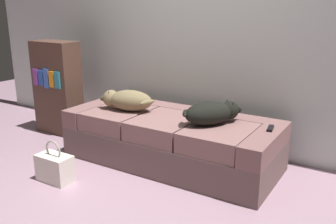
% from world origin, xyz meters
% --- Properties ---
extents(ground_plane, '(10.00, 10.00, 0.00)m').
position_xyz_m(ground_plane, '(0.00, 0.00, 0.00)').
color(ground_plane, '#A07E8E').
extents(back_wall, '(6.40, 0.10, 2.80)m').
position_xyz_m(back_wall, '(0.00, 1.69, 1.40)').
color(back_wall, silver).
rests_on(back_wall, ground).
extents(couch, '(2.07, 0.86, 0.48)m').
position_xyz_m(couch, '(0.00, 1.03, 0.24)').
color(couch, brown).
rests_on(couch, ground).
extents(dog_tan, '(0.60, 0.35, 0.21)m').
position_xyz_m(dog_tan, '(-0.48, 0.96, 0.58)').
color(dog_tan, olive).
rests_on(dog_tan, couch).
extents(dog_dark, '(0.47, 0.55, 0.21)m').
position_xyz_m(dog_dark, '(0.44, 1.01, 0.58)').
color(dog_dark, black).
rests_on(dog_dark, couch).
extents(tv_remote, '(0.07, 0.16, 0.02)m').
position_xyz_m(tv_remote, '(0.93, 1.13, 0.49)').
color(tv_remote, black).
rests_on(tv_remote, couch).
extents(handbag, '(0.32, 0.18, 0.38)m').
position_xyz_m(handbag, '(-0.66, 0.14, 0.13)').
color(handbag, silver).
rests_on(handbag, ground).
extents(bookshelf, '(0.56, 0.30, 1.10)m').
position_xyz_m(bookshelf, '(-1.63, 1.10, 0.55)').
color(bookshelf, '#50362A').
rests_on(bookshelf, ground).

